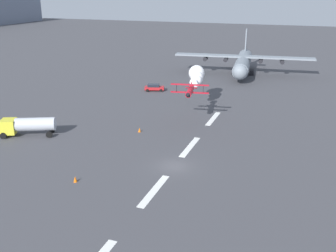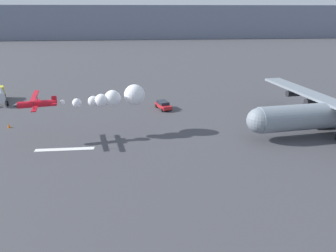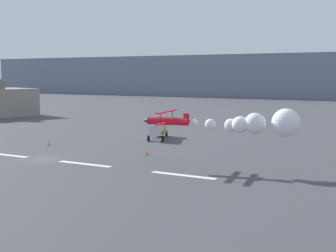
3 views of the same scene
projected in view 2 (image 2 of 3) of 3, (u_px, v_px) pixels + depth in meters
name	position (u px, v px, depth m)	size (l,w,h in m)	color
runway_stripe_4	(65.00, 149.00, 43.26)	(8.00, 0.90, 0.01)	white
mountain_ridge_distant	(87.00, 22.00, 203.23)	(396.00, 16.00, 20.85)	slate
cargo_transport_plane	(327.00, 114.00, 47.14)	(26.01, 36.50, 11.08)	gray
stunt_biplane_red	(113.00, 98.00, 46.76)	(18.45, 7.59, 3.19)	red
airport_staff_sedan	(163.00, 105.00, 60.61)	(3.09, 4.69, 1.52)	#B21E23
traffic_cone_far	(9.00, 126.00, 51.03)	(0.44, 0.44, 0.75)	orange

